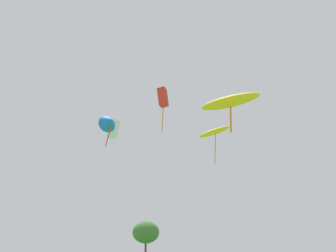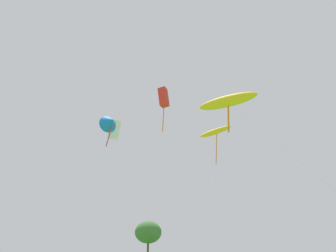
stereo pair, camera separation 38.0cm
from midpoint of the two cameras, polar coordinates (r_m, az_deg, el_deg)
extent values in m
cylinder|color=silver|center=(44.61, -10.73, -11.89)|extent=(7.18, 8.17, 15.13)
cube|color=white|center=(41.10, -8.73, -0.52)|extent=(1.43, 1.22, 2.39)
cylinder|color=silver|center=(38.49, -7.79, -10.87)|extent=(1.05, 4.01, 15.16)
cone|color=blue|center=(38.91, -9.35, 0.66)|extent=(2.33, 2.41, 2.00)
cylinder|color=red|center=(38.43, -9.47, -1.46)|extent=(0.44, 0.54, 2.39)
cylinder|color=silver|center=(35.25, 5.08, -7.19)|extent=(9.80, 3.99, 18.79)
cube|color=red|center=(41.50, -1.06, 4.48)|extent=(1.18, 0.96, 2.32)
cylinder|color=orange|center=(40.66, -1.08, 1.67)|extent=(0.29, 0.12, 3.77)
cylinder|color=silver|center=(20.43, 23.32, -8.49)|extent=(9.58, 0.37, 10.57)
ellipsoid|color=yellow|center=(22.09, 9.05, 3.76)|extent=(3.74, 1.30, 0.79)
cylinder|color=orange|center=(21.68, 9.20, 1.08)|extent=(0.18, 0.14, 1.62)
cylinder|color=silver|center=(45.23, 5.49, -11.35)|extent=(3.39, 1.24, 16.52)
ellipsoid|color=yellow|center=(46.13, 6.97, -0.89)|extent=(3.99, 3.02, 2.28)
cylinder|color=orange|center=(45.47, 7.09, -3.59)|extent=(0.26, 0.56, 3.90)
ellipsoid|color=#3D7033|center=(63.01, -3.63, -16.10)|extent=(4.40, 4.40, 3.57)
camera|label=1|loc=(0.19, -90.32, 0.11)|focal=39.35mm
camera|label=2|loc=(0.19, 89.68, -0.11)|focal=39.35mm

